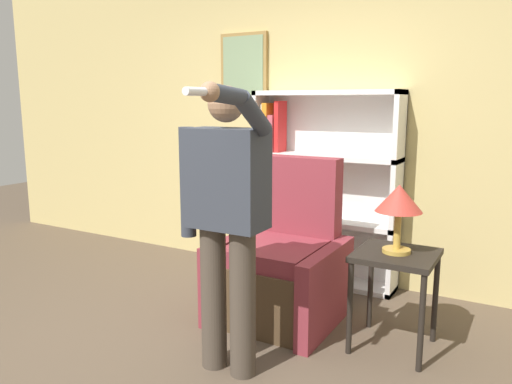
{
  "coord_description": "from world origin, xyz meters",
  "views": [
    {
      "loc": [
        1.76,
        -2.09,
        1.56
      ],
      "look_at": [
        0.24,
        0.58,
        1.01
      ],
      "focal_mm": 35.0,
      "sensor_mm": 36.0,
      "label": 1
    }
  ],
  "objects_px": {
    "person_standing": "(226,214)",
    "side_table": "(395,268)",
    "bookcase": "(312,189)",
    "armchair": "(283,268)",
    "table_lamp": "(399,202)"
  },
  "relations": [
    {
      "from": "person_standing",
      "to": "side_table",
      "type": "bearing_deg",
      "value": 44.66
    },
    {
      "from": "bookcase",
      "to": "armchair",
      "type": "bearing_deg",
      "value": -80.42
    },
    {
      "from": "armchair",
      "to": "table_lamp",
      "type": "height_order",
      "value": "armchair"
    },
    {
      "from": "armchair",
      "to": "table_lamp",
      "type": "distance_m",
      "value": 1.02
    },
    {
      "from": "armchair",
      "to": "table_lamp",
      "type": "xyz_separation_m",
      "value": [
        0.83,
        -0.08,
        0.59
      ]
    },
    {
      "from": "side_table",
      "to": "table_lamp",
      "type": "xyz_separation_m",
      "value": [
        -0.0,
        0.0,
        0.43
      ]
    },
    {
      "from": "side_table",
      "to": "armchair",
      "type": "bearing_deg",
      "value": 174.45
    },
    {
      "from": "side_table",
      "to": "table_lamp",
      "type": "distance_m",
      "value": 0.43
    },
    {
      "from": "bookcase",
      "to": "table_lamp",
      "type": "bearing_deg",
      "value": -43.54
    },
    {
      "from": "armchair",
      "to": "table_lamp",
      "type": "relative_size",
      "value": 2.69
    },
    {
      "from": "bookcase",
      "to": "side_table",
      "type": "distance_m",
      "value": 1.37
    },
    {
      "from": "person_standing",
      "to": "table_lamp",
      "type": "distance_m",
      "value": 1.08
    },
    {
      "from": "person_standing",
      "to": "table_lamp",
      "type": "bearing_deg",
      "value": 44.66
    },
    {
      "from": "person_standing",
      "to": "table_lamp",
      "type": "relative_size",
      "value": 3.83
    },
    {
      "from": "bookcase",
      "to": "armchair",
      "type": "height_order",
      "value": "bookcase"
    }
  ]
}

